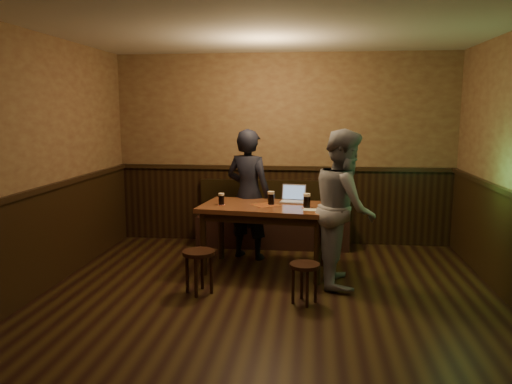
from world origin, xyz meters
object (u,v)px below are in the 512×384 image
at_px(person_suit, 248,194).
at_px(person_grey, 344,208).
at_px(bench, 273,225).
at_px(laptop, 293,198).
at_px(stool_left, 199,259).
at_px(pub_table, 265,214).
at_px(pint_left, 221,199).
at_px(pint_right, 307,201).
at_px(stool_right, 305,272).
at_px(pint_mid, 271,198).

xyz_separation_m(person_suit, person_grey, (1.21, -0.89, 0.02)).
height_order(bench, person_suit, person_suit).
distance_m(person_suit, person_grey, 1.50).
bearing_deg(laptop, person_suit, 162.70).
xyz_separation_m(stool_left, laptop, (0.97, 1.12, 0.50)).
distance_m(pub_table, pint_left, 0.57).
relative_size(pub_table, pint_right, 9.44).
relative_size(stool_left, laptop, 1.43).
height_order(stool_left, person_grey, person_grey).
bearing_deg(pint_left, person_suit, 65.84).
bearing_deg(stool_right, person_grey, 57.80).
bearing_deg(pint_mid, pint_left, -172.82).
distance_m(bench, stool_right, 2.27).
relative_size(laptop, person_suit, 0.19).
distance_m(pub_table, person_grey, 1.01).
bearing_deg(stool_left, stool_right, -7.92).
bearing_deg(pint_left, pub_table, 5.18).
xyz_separation_m(stool_left, pint_mid, (0.70, 0.90, 0.53)).
height_order(pint_right, laptop, laptop).
relative_size(pint_right, person_grey, 0.10).
distance_m(laptop, person_suit, 0.67).
distance_m(pint_right, person_suit, 1.02).
distance_m(stool_left, pint_mid, 1.26).
relative_size(stool_left, pint_mid, 2.83).
bearing_deg(stool_left, laptop, 49.30).
relative_size(pint_mid, person_grey, 0.09).
distance_m(pint_right, person_grey, 0.49).
height_order(pint_mid, pint_right, pint_right).
height_order(pub_table, stool_left, pub_table).
height_order(bench, pint_left, pint_left).
bearing_deg(person_suit, pub_table, 138.18).
height_order(laptop, person_grey, person_grey).
distance_m(stool_left, stool_right, 1.15).
distance_m(pub_table, stool_left, 1.13).
relative_size(bench, person_grey, 1.24).
xyz_separation_m(stool_right, person_suit, (-0.78, 1.56, 0.53)).
relative_size(bench, pint_left, 15.02).
xyz_separation_m(stool_left, pint_right, (1.14, 0.75, 0.54)).
distance_m(pint_left, person_suit, 0.64).
relative_size(person_suit, person_grey, 0.98).
bearing_deg(pint_mid, person_suit, 124.37).
xyz_separation_m(stool_left, stool_right, (1.14, -0.16, -0.04)).
bearing_deg(person_grey, pint_mid, 64.26).
height_order(stool_left, pint_left, pint_left).
bearing_deg(laptop, bench, 116.77).
xyz_separation_m(stool_right, laptop, (-0.18, 1.28, 0.55)).
bearing_deg(pint_left, laptop, 19.18).
distance_m(pint_mid, pint_right, 0.46).
height_order(pub_table, person_suit, person_suit).
distance_m(pint_left, pint_right, 1.04).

